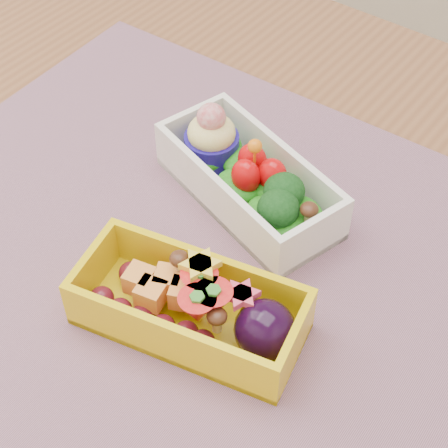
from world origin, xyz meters
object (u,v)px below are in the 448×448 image
Objects in this scene: bento_white at (248,179)px; bento_yellow at (194,307)px; placemat at (213,256)px; table at (182,322)px.

bento_white is 1.03× the size of bento_yellow.
bento_white is at bearing 102.24° from placemat.
bento_yellow is (0.03, -0.06, 0.03)m from placemat.
placemat is 0.07m from bento_white.
placemat is 3.18× the size of bento_yellow.
placemat is at bearing 104.25° from bento_yellow.
bento_yellow is at bearing -54.03° from bento_white.
table is 0.15m from bento_white.
bento_white is at bearing 81.28° from table.
bento_white is (-0.01, 0.07, 0.02)m from placemat.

